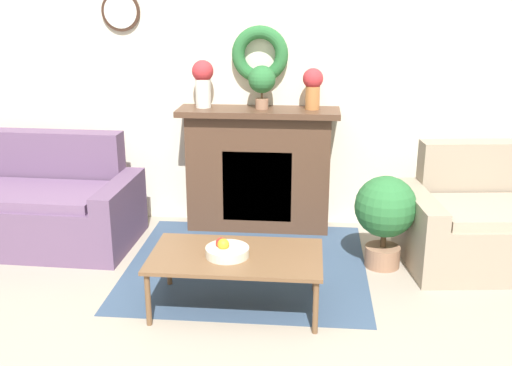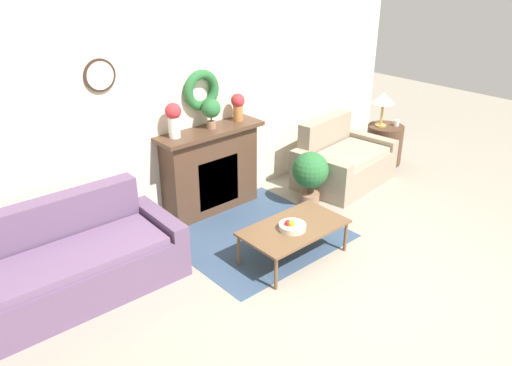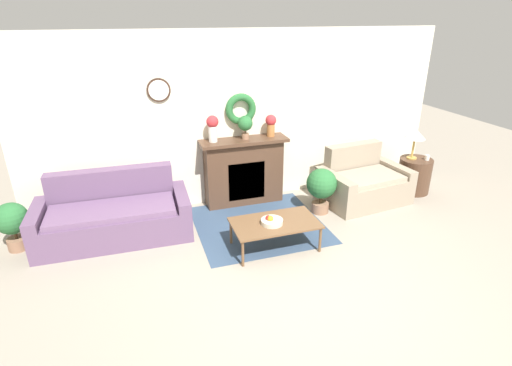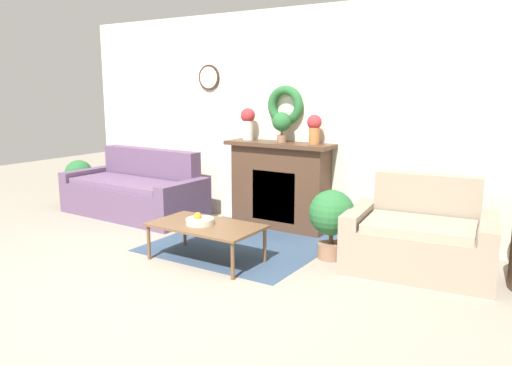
{
  "view_description": "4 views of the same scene",
  "coord_description": "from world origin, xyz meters",
  "views": [
    {
      "loc": [
        0.39,
        -2.45,
        2.0
      ],
      "look_at": [
        0.02,
        1.49,
        0.77
      ],
      "focal_mm": 42.0,
      "sensor_mm": 36.0,
      "label": 1
    },
    {
      "loc": [
        -3.4,
        -2.03,
        3.03
      ],
      "look_at": [
        -0.14,
        1.67,
        0.72
      ],
      "focal_mm": 35.0,
      "sensor_mm": 36.0,
      "label": 2
    },
    {
      "loc": [
        -1.75,
        -3.15,
        2.91
      ],
      "look_at": [
        -0.14,
        1.73,
        0.7
      ],
      "focal_mm": 28.0,
      "sensor_mm": 36.0,
      "label": 3
    },
    {
      "loc": [
        2.96,
        -2.71,
        1.73
      ],
      "look_at": [
        0.18,
        1.68,
        0.75
      ],
      "focal_mm": 35.0,
      "sensor_mm": 36.0,
      "label": 4
    }
  ],
  "objects": [
    {
      "name": "fireplace",
      "position": [
        -0.06,
        2.61,
        0.55
      ],
      "size": [
        1.38,
        0.41,
        1.09
      ],
      "color": "#4C3323",
      "rests_on": "ground_plane"
    },
    {
      "name": "couch_left",
      "position": [
        -2.09,
        2.12,
        0.31
      ],
      "size": [
        2.07,
        0.96,
        0.89
      ],
      "rotation": [
        0.0,
        0.0,
        -0.03
      ],
      "color": "#604766",
      "rests_on": "ground_plane"
    },
    {
      "name": "ground_plane",
      "position": [
        0.0,
        0.0,
        0.0
      ],
      "size": [
        16.0,
        16.0,
        0.0
      ],
      "primitive_type": "plane",
      "color": "gray"
    },
    {
      "name": "wall_back",
      "position": [
        -0.0,
        2.81,
        1.36
      ],
      "size": [
        6.8,
        0.18,
        2.7
      ],
      "color": "beige",
      "rests_on": "ground_plane"
    },
    {
      "name": "coffee_table",
      "position": [
        -0.08,
        1.13,
        0.35
      ],
      "size": [
        1.13,
        0.65,
        0.38
      ],
      "color": "brown",
      "rests_on": "ground_plane"
    },
    {
      "name": "fruit_bowl",
      "position": [
        -0.14,
        1.1,
        0.42
      ],
      "size": [
        0.29,
        0.29,
        0.12
      ],
      "color": "beige",
      "rests_on": "coffee_table"
    },
    {
      "name": "potted_plant_floor_by_loveseat",
      "position": [
        0.97,
        1.88,
        0.45
      ],
      "size": [
        0.47,
        0.47,
        0.72
      ],
      "color": "#8E664C",
      "rests_on": "ground_plane"
    },
    {
      "name": "loveseat_right",
      "position": [
        1.82,
        2.05,
        0.31
      ],
      "size": [
        1.46,
        1.07,
        0.89
      ],
      "rotation": [
        0.0,
        0.0,
        0.12
      ],
      "color": "gray",
      "rests_on": "ground_plane"
    },
    {
      "name": "floor_rug",
      "position": [
        -0.08,
        1.79,
        0.0
      ],
      "size": [
        1.83,
        1.75,
        0.01
      ],
      "color": "#334760",
      "rests_on": "ground_plane"
    },
    {
      "name": "potted_plant_floor_by_couch",
      "position": [
        -3.33,
        2.16,
        0.41
      ],
      "size": [
        0.42,
        0.42,
        0.67
      ],
      "color": "#8E664C",
      "rests_on": "ground_plane"
    },
    {
      "name": "vase_on_mantel_right",
      "position": [
        0.39,
        2.61,
        1.29
      ],
      "size": [
        0.17,
        0.17,
        0.35
      ],
      "color": "#AD6B38",
      "rests_on": "fireplace"
    },
    {
      "name": "potted_plant_on_mantel",
      "position": [
        -0.03,
        2.59,
        1.32
      ],
      "size": [
        0.23,
        0.23,
        0.37
      ],
      "color": "#8E664C",
      "rests_on": "fireplace"
    },
    {
      "name": "vase_on_mantel_left",
      "position": [
        -0.54,
        2.61,
        1.32
      ],
      "size": [
        0.18,
        0.18,
        0.4
      ],
      "color": "silver",
      "rests_on": "fireplace"
    }
  ]
}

